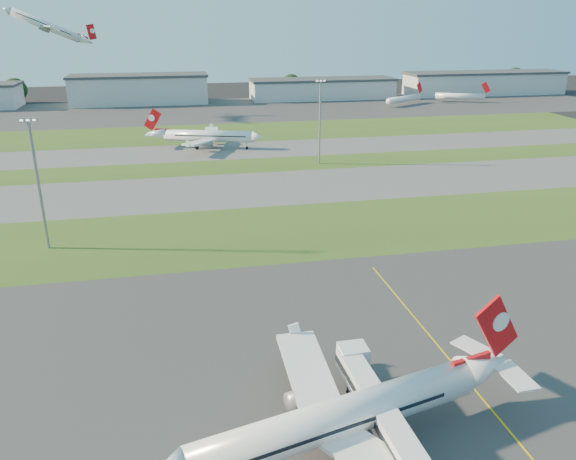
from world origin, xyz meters
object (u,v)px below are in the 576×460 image
object	(u,v)px
airliner_parked	(342,418)
light_mast_west	(37,176)
light_mast_centre	(320,116)
mini_jet_far	(460,96)
mini_jet_near	(404,99)
jet_bridge	(388,426)
airliner_taxiing	(208,136)

from	to	relation	value
airliner_parked	light_mast_west	size ratio (longest dim) A/B	1.53
airliner_parked	light_mast_centre	bearing A→B (deg)	62.59
mini_jet_far	light_mast_west	size ratio (longest dim) A/B	1.05
airliner_parked	mini_jet_near	world-z (taller)	airliner_parked
light_mast_west	mini_jet_near	bearing A→B (deg)	49.41
airliner_parked	light_mast_west	bearing A→B (deg)	108.00
airliner_parked	light_mast_centre	xyz separation A→B (m)	(29.17, 121.54, 10.40)
airliner_parked	light_mast_centre	world-z (taller)	light_mast_centre
mini_jet_far	light_mast_centre	bearing A→B (deg)	-109.92
light_mast_centre	jet_bridge	bearing A→B (deg)	-101.38
airliner_parked	airliner_taxiing	distance (m)	151.28
airliner_taxiing	light_mast_west	bearing A→B (deg)	84.55
jet_bridge	mini_jet_far	distance (m)	276.51
light_mast_west	mini_jet_far	bearing A→B (deg)	44.12
mini_jet_near	mini_jet_far	world-z (taller)	same
airliner_parked	airliner_taxiing	bearing A→B (deg)	77.34
airliner_taxiing	light_mast_west	size ratio (longest dim) A/B	1.45
light_mast_west	light_mast_centre	xyz separation A→B (m)	(70.00, 56.00, 0.00)
airliner_parked	mini_jet_near	bearing A→B (deg)	52.09
airliner_taxiing	mini_jet_far	world-z (taller)	airliner_taxiing
mini_jet_near	mini_jet_far	xyz separation A→B (m)	(34.11, 4.38, 0.00)
airliner_taxiing	light_mast_centre	size ratio (longest dim) A/B	1.45
airliner_taxiing	mini_jet_near	distance (m)	137.08
light_mast_west	airliner_parked	bearing A→B (deg)	-58.08
jet_bridge	light_mast_west	distance (m)	81.73
mini_jet_near	light_mast_centre	world-z (taller)	light_mast_centre
airliner_parked	light_mast_west	xyz separation A→B (m)	(-40.83, 65.54, 10.40)
light_mast_centre	airliner_parked	bearing A→B (deg)	-103.49
mini_jet_near	light_mast_west	world-z (taller)	light_mast_west
jet_bridge	mini_jet_near	distance (m)	257.58
light_mast_centre	light_mast_west	bearing A→B (deg)	-141.34
jet_bridge	mini_jet_far	xyz separation A→B (m)	(134.55, 241.57, -0.73)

